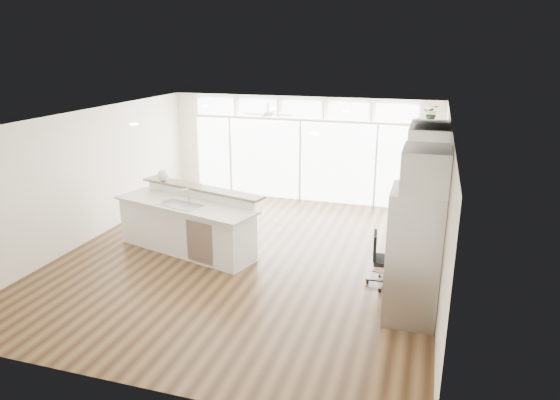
% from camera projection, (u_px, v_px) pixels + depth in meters
% --- Properties ---
extents(floor, '(7.00, 8.00, 0.02)m').
position_uv_depth(floor, '(248.00, 257.00, 9.68)').
color(floor, '#3A2412').
rests_on(floor, ground).
extents(ceiling, '(7.00, 8.00, 0.02)m').
position_uv_depth(ceiling, '(245.00, 118.00, 8.87)').
color(ceiling, white).
rests_on(ceiling, wall_back).
extents(wall_back, '(7.00, 0.04, 2.70)m').
position_uv_depth(wall_back, '(301.00, 149.00, 12.92)').
color(wall_back, white).
rests_on(wall_back, floor).
extents(wall_front, '(7.00, 0.04, 2.70)m').
position_uv_depth(wall_front, '(121.00, 285.00, 5.62)').
color(wall_front, white).
rests_on(wall_front, floor).
extents(wall_left, '(0.04, 8.00, 2.70)m').
position_uv_depth(wall_left, '(87.00, 176.00, 10.25)').
color(wall_left, white).
rests_on(wall_left, floor).
extents(wall_right, '(0.04, 8.00, 2.70)m').
position_uv_depth(wall_right, '(444.00, 207.00, 8.29)').
color(wall_right, white).
rests_on(wall_right, floor).
extents(glass_wall, '(5.80, 0.06, 2.08)m').
position_uv_depth(glass_wall, '(301.00, 161.00, 12.96)').
color(glass_wall, white).
rests_on(glass_wall, wall_back).
extents(transom_row, '(5.90, 0.06, 0.40)m').
position_uv_depth(transom_row, '(301.00, 109.00, 12.56)').
color(transom_row, white).
rests_on(transom_row, wall_back).
extents(desk_window, '(0.04, 0.85, 0.85)m').
position_uv_depth(desk_window, '(442.00, 191.00, 8.52)').
color(desk_window, white).
rests_on(desk_window, wall_right).
extents(ceiling_fan, '(1.16, 1.16, 0.32)m').
position_uv_depth(ceiling_fan, '(268.00, 110.00, 11.63)').
color(ceiling_fan, white).
rests_on(ceiling_fan, ceiling).
extents(recessed_lights, '(3.40, 3.00, 0.02)m').
position_uv_depth(recessed_lights, '(249.00, 117.00, 9.06)').
color(recessed_lights, white).
rests_on(recessed_lights, ceiling).
extents(oven_cabinet, '(0.64, 1.20, 2.50)m').
position_uv_depth(oven_cabinet, '(425.00, 184.00, 10.06)').
color(oven_cabinet, white).
rests_on(oven_cabinet, floor).
extents(desk_nook, '(0.72, 1.30, 0.76)m').
position_uv_depth(desk_nook, '(417.00, 252.00, 8.96)').
color(desk_nook, white).
rests_on(desk_nook, floor).
extents(upper_cabinets, '(0.64, 1.30, 0.64)m').
position_uv_depth(upper_cabinets, '(429.00, 144.00, 8.36)').
color(upper_cabinets, white).
rests_on(upper_cabinets, wall_right).
extents(refrigerator, '(0.76, 0.90, 2.00)m').
position_uv_depth(refrigerator, '(414.00, 255.00, 7.27)').
color(refrigerator, '#A9A9AD').
rests_on(refrigerator, floor).
extents(fridge_cabinet, '(0.64, 0.90, 0.60)m').
position_uv_depth(fridge_cabinet, '(426.00, 169.00, 6.87)').
color(fridge_cabinet, white).
rests_on(fridge_cabinet, wall_right).
extents(framed_photos, '(0.06, 0.22, 0.80)m').
position_uv_depth(framed_photos, '(441.00, 190.00, 9.13)').
color(framed_photos, black).
rests_on(framed_photos, wall_right).
extents(kitchen_island, '(3.25, 1.94, 1.21)m').
position_uv_depth(kitchen_island, '(186.00, 222.00, 9.79)').
color(kitchen_island, white).
rests_on(kitchen_island, floor).
extents(rug, '(0.93, 0.79, 0.01)m').
position_uv_depth(rug, '(398.00, 270.00, 9.09)').
color(rug, '#391B12').
rests_on(rug, floor).
extents(office_chair, '(0.53, 0.50, 0.93)m').
position_uv_depth(office_chair, '(387.00, 260.00, 8.41)').
color(office_chair, black).
rests_on(office_chair, floor).
extents(fishbowl, '(0.29, 0.29, 0.24)m').
position_uv_depth(fishbowl, '(163.00, 175.00, 10.39)').
color(fishbowl, silver).
rests_on(fishbowl, kitchen_island).
extents(monitor, '(0.13, 0.54, 0.45)m').
position_uv_depth(monitor, '(415.00, 220.00, 8.80)').
color(monitor, black).
rests_on(monitor, desk_nook).
extents(keyboard, '(0.13, 0.33, 0.02)m').
position_uv_depth(keyboard, '(404.00, 230.00, 8.91)').
color(keyboard, silver).
rests_on(keyboard, desk_nook).
extents(potted_plant, '(0.35, 0.38, 0.26)m').
position_uv_depth(potted_plant, '(432.00, 115.00, 9.65)').
color(potted_plant, '#2F5323').
rests_on(potted_plant, oven_cabinet).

